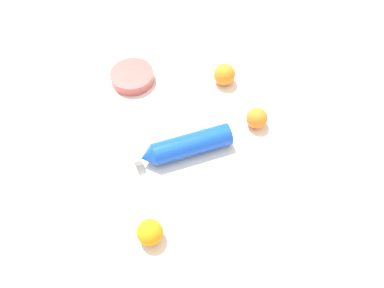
{
  "coord_description": "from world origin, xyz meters",
  "views": [
    {
      "loc": [
        -0.26,
        0.59,
        1.0
      ],
      "look_at": [
        0.01,
        0.02,
        0.04
      ],
      "focal_mm": 35.08,
      "sensor_mm": 36.0,
      "label": 1
    }
  ],
  "objects": [
    {
      "name": "ceramic_bowl",
      "position": [
        0.33,
        -0.15,
        0.02
      ],
      "size": [
        0.15,
        0.15,
        0.04
      ],
      "primitive_type": "cylinder",
      "color": "#B24C47",
      "rests_on": "ground_plane"
    },
    {
      "name": "orange_0",
      "position": [
        0.03,
        -0.28,
        0.04
      ],
      "size": [
        0.08,
        0.08,
        0.08
      ],
      "primitive_type": "sphere",
      "color": "orange",
      "rests_on": "ground_plane"
    },
    {
      "name": "water_bottle",
      "position": [
        0.03,
        0.04,
        0.04
      ],
      "size": [
        0.26,
        0.25,
        0.07
      ],
      "rotation": [
        0.0,
        0.0,
        0.77
      ],
      "color": "blue",
      "rests_on": "ground_plane"
    },
    {
      "name": "orange_1",
      "position": [
        -0.13,
        -0.16,
        0.03
      ],
      "size": [
        0.07,
        0.07,
        0.07
      ],
      "primitive_type": "sphere",
      "color": "orange",
      "rests_on": "ground_plane"
    },
    {
      "name": "orange_2",
      "position": [
        -0.01,
        0.32,
        0.04
      ],
      "size": [
        0.07,
        0.07,
        0.07
      ],
      "primitive_type": "sphere",
      "color": "orange",
      "rests_on": "ground_plane"
    },
    {
      "name": "ground_plane",
      "position": [
        0.0,
        0.0,
        0.0
      ],
      "size": [
        2.4,
        2.4,
        0.0
      ],
      "primitive_type": "plane",
      "color": "silver"
    }
  ]
}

